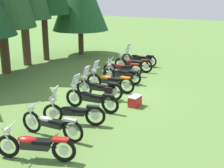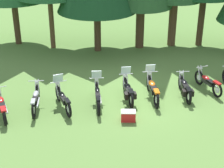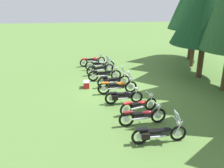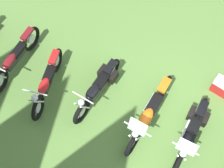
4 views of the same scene
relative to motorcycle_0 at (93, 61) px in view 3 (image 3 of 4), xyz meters
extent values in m
plane|color=#547A38|center=(5.89, 1.21, -0.45)|extent=(80.00, 80.00, 0.00)
torus|color=black|center=(-0.29, 0.74, -0.10)|extent=(0.35, 0.69, 0.70)
cylinder|color=silver|center=(-0.29, 0.74, -0.10)|extent=(0.14, 0.27, 0.26)
torus|color=black|center=(0.30, -0.78, -0.10)|extent=(0.35, 0.69, 0.70)
cylinder|color=silver|center=(0.30, -0.78, -0.10)|extent=(0.14, 0.27, 0.26)
cube|color=black|center=(0.00, -0.02, 0.01)|extent=(0.51, 0.84, 0.24)
ellipsoid|color=#B21919|center=(-0.08, 0.19, 0.16)|extent=(0.48, 0.64, 0.19)
cube|color=black|center=(0.08, -0.23, 0.13)|extent=(0.45, 0.60, 0.10)
cube|color=#B21919|center=(0.27, -0.70, 0.22)|extent=(0.36, 0.49, 0.08)
cylinder|color=silver|center=(-0.35, 0.66, 0.20)|extent=(0.16, 0.33, 0.65)
cylinder|color=silver|center=(-0.19, 0.72, 0.20)|extent=(0.16, 0.33, 0.65)
cylinder|color=silver|center=(-0.24, 0.61, 0.54)|extent=(0.68, 0.29, 0.04)
sphere|color=silver|center=(-0.27, 0.70, 0.42)|extent=(0.22, 0.22, 0.17)
cylinder|color=silver|center=(0.20, -0.13, -0.08)|extent=(0.36, 0.78, 0.08)
torus|color=black|center=(1.28, 1.31, -0.07)|extent=(0.13, 0.76, 0.75)
cylinder|color=silver|center=(1.28, 1.31, -0.07)|extent=(0.07, 0.30, 0.30)
torus|color=black|center=(1.36, -0.31, -0.07)|extent=(0.13, 0.76, 0.75)
cylinder|color=silver|center=(1.36, -0.31, -0.07)|extent=(0.07, 0.30, 0.30)
cube|color=black|center=(1.32, 0.50, 0.02)|extent=(0.22, 0.81, 0.21)
ellipsoid|color=#9EA0A8|center=(1.31, 0.72, 0.15)|extent=(0.26, 0.58, 0.17)
cube|color=black|center=(1.33, 0.28, 0.12)|extent=(0.24, 0.54, 0.10)
cube|color=#9EA0A8|center=(1.36, -0.23, 0.29)|extent=(0.19, 0.45, 0.08)
cylinder|color=silver|center=(1.22, 1.25, 0.22)|extent=(0.06, 0.34, 0.65)
cylinder|color=silver|center=(1.35, 1.25, 0.22)|extent=(0.06, 0.34, 0.65)
cylinder|color=silver|center=(1.29, 1.17, 0.56)|extent=(0.68, 0.07, 0.04)
sphere|color=silver|center=(1.28, 1.26, 0.44)|extent=(0.18, 0.18, 0.17)
cylinder|color=silver|center=(1.44, 0.33, -0.05)|extent=(0.12, 0.80, 0.08)
torus|color=black|center=(2.22, 1.19, -0.08)|extent=(0.36, 0.72, 0.73)
cylinder|color=silver|center=(2.22, 1.19, -0.08)|extent=(0.15, 0.28, 0.28)
torus|color=black|center=(2.77, -0.24, -0.08)|extent=(0.36, 0.72, 0.73)
cylinder|color=silver|center=(2.77, -0.24, -0.08)|extent=(0.15, 0.28, 0.28)
cube|color=black|center=(2.50, 0.48, 0.01)|extent=(0.46, 0.78, 0.20)
ellipsoid|color=black|center=(2.42, 0.67, 0.13)|extent=(0.42, 0.59, 0.16)
cube|color=black|center=(2.57, 0.28, 0.10)|extent=(0.40, 0.55, 0.10)
cube|color=black|center=(2.74, -0.16, 0.26)|extent=(0.33, 0.47, 0.08)
cylinder|color=silver|center=(2.17, 1.11, 0.21)|extent=(0.16, 0.33, 0.65)
cylinder|color=silver|center=(2.31, 1.16, 0.21)|extent=(0.16, 0.33, 0.65)
cylinder|color=silver|center=(2.27, 1.06, 0.55)|extent=(0.71, 0.30, 0.04)
sphere|color=silver|center=(2.24, 1.14, 0.43)|extent=(0.22, 0.22, 0.17)
cylinder|color=silver|center=(2.67, 0.37, -0.06)|extent=(0.35, 0.74, 0.08)
cube|color=silver|center=(2.26, 1.08, 0.73)|extent=(0.47, 0.30, 0.39)
torus|color=black|center=(3.93, 1.51, -0.07)|extent=(0.16, 0.76, 0.75)
cylinder|color=silver|center=(3.93, 1.51, -0.07)|extent=(0.07, 0.29, 0.29)
torus|color=black|center=(4.02, -0.12, -0.07)|extent=(0.16, 0.76, 0.75)
cylinder|color=silver|center=(4.02, -0.12, -0.07)|extent=(0.07, 0.29, 0.29)
cube|color=black|center=(3.97, 0.70, 0.04)|extent=(0.21, 0.81, 0.25)
ellipsoid|color=black|center=(3.96, 0.92, 0.19)|extent=(0.24, 0.58, 0.19)
cube|color=black|center=(3.99, 0.47, 0.16)|extent=(0.23, 0.55, 0.10)
cube|color=black|center=(4.02, -0.04, 0.28)|extent=(0.18, 0.45, 0.08)
cylinder|color=silver|center=(3.87, 1.45, 0.23)|extent=(0.06, 0.34, 0.65)
cylinder|color=silver|center=(4.00, 1.45, 0.23)|extent=(0.06, 0.34, 0.65)
cylinder|color=silver|center=(3.94, 1.37, 0.56)|extent=(0.65, 0.07, 0.04)
sphere|color=silver|center=(3.93, 1.46, 0.44)|extent=(0.18, 0.18, 0.17)
cylinder|color=silver|center=(4.09, 0.52, -0.05)|extent=(0.12, 0.81, 0.08)
cube|color=silver|center=(3.94, 1.39, 0.74)|extent=(0.45, 0.18, 0.39)
torus|color=black|center=(5.25, 1.91, -0.06)|extent=(0.20, 0.78, 0.77)
cylinder|color=silver|center=(5.25, 1.91, -0.06)|extent=(0.08, 0.30, 0.30)
torus|color=black|center=(5.42, 0.46, -0.06)|extent=(0.20, 0.78, 0.77)
cylinder|color=silver|center=(5.42, 0.46, -0.06)|extent=(0.08, 0.30, 0.30)
cube|color=black|center=(5.34, 1.19, 0.03)|extent=(0.31, 0.74, 0.20)
ellipsoid|color=black|center=(5.31, 1.38, 0.15)|extent=(0.35, 0.54, 0.16)
cube|color=black|center=(5.36, 0.99, 0.12)|extent=(0.32, 0.51, 0.10)
cube|color=black|center=(5.41, 0.54, 0.30)|extent=(0.26, 0.46, 0.08)
cylinder|color=silver|center=(5.17, 1.84, 0.23)|extent=(0.08, 0.34, 0.65)
cylinder|color=silver|center=(5.35, 1.86, 0.23)|extent=(0.08, 0.34, 0.65)
cylinder|color=silver|center=(5.27, 1.77, 0.57)|extent=(0.65, 0.11, 0.04)
sphere|color=silver|center=(5.26, 1.86, 0.45)|extent=(0.19, 0.19, 0.17)
cylinder|color=silver|center=(5.50, 1.04, -0.04)|extent=(0.16, 0.72, 0.08)
cube|color=silver|center=(5.27, 1.79, 0.75)|extent=(0.45, 0.20, 0.39)
cube|color=black|center=(5.21, 0.64, 0.04)|extent=(0.18, 0.33, 0.26)
cube|color=black|center=(5.58, 0.68, 0.04)|extent=(0.18, 0.33, 0.26)
torus|color=black|center=(6.40, 2.12, -0.06)|extent=(0.16, 0.78, 0.77)
cylinder|color=silver|center=(6.40, 2.12, -0.06)|extent=(0.07, 0.30, 0.30)
torus|color=black|center=(6.51, 0.43, -0.06)|extent=(0.16, 0.78, 0.77)
cylinder|color=silver|center=(6.51, 0.43, -0.06)|extent=(0.07, 0.30, 0.30)
cube|color=black|center=(6.46, 1.27, 0.05)|extent=(0.29, 0.85, 0.25)
ellipsoid|color=#D16014|center=(6.44, 1.51, 0.20)|extent=(0.33, 0.62, 0.19)
cube|color=black|center=(6.47, 1.04, 0.17)|extent=(0.31, 0.58, 0.10)
cube|color=#D16014|center=(6.51, 0.51, 0.30)|extent=(0.24, 0.45, 0.08)
cylinder|color=silver|center=(6.32, 2.06, 0.23)|extent=(0.07, 0.34, 0.65)
cylinder|color=silver|center=(6.49, 2.07, 0.23)|extent=(0.07, 0.34, 0.65)
cylinder|color=silver|center=(6.41, 1.98, 0.57)|extent=(0.71, 0.08, 0.04)
sphere|color=silver|center=(6.40, 2.07, 0.45)|extent=(0.18, 0.18, 0.17)
cylinder|color=silver|center=(6.61, 1.10, -0.04)|extent=(0.14, 0.84, 0.08)
cube|color=silver|center=(6.41, 2.00, 0.75)|extent=(0.45, 0.18, 0.39)
torus|color=black|center=(7.93, 2.17, -0.10)|extent=(0.14, 0.71, 0.70)
cylinder|color=silver|center=(7.93, 2.17, -0.10)|extent=(0.06, 0.27, 0.27)
torus|color=black|center=(7.98, 0.72, -0.10)|extent=(0.14, 0.71, 0.70)
cylinder|color=silver|center=(7.98, 0.72, -0.10)|extent=(0.06, 0.27, 0.27)
cube|color=black|center=(7.95, 1.44, 0.02)|extent=(0.25, 0.73, 0.25)
ellipsoid|color=black|center=(7.95, 1.65, 0.17)|extent=(0.30, 0.52, 0.20)
cube|color=black|center=(7.96, 1.24, 0.14)|extent=(0.28, 0.49, 0.10)
cube|color=black|center=(7.98, 0.80, 0.23)|extent=(0.22, 0.45, 0.08)
cylinder|color=silver|center=(7.85, 2.11, 0.20)|extent=(0.05, 0.34, 0.65)
cylinder|color=silver|center=(8.02, 2.12, 0.20)|extent=(0.05, 0.34, 0.65)
cylinder|color=silver|center=(7.94, 2.03, 0.54)|extent=(0.62, 0.06, 0.04)
sphere|color=silver|center=(7.93, 2.12, 0.42)|extent=(0.18, 0.18, 0.17)
cylinder|color=silver|center=(8.10, 1.29, -0.08)|extent=(0.10, 0.72, 0.08)
cube|color=black|center=(7.79, 0.91, 0.00)|extent=(0.15, 0.32, 0.26)
cube|color=black|center=(8.15, 0.92, 0.00)|extent=(0.15, 0.32, 0.26)
torus|color=black|center=(8.94, 2.71, -0.09)|extent=(0.33, 0.70, 0.71)
cylinder|color=silver|center=(8.94, 2.71, -0.09)|extent=(0.14, 0.27, 0.27)
torus|color=black|center=(9.42, 1.33, -0.09)|extent=(0.33, 0.70, 0.71)
cylinder|color=silver|center=(9.42, 1.33, -0.09)|extent=(0.14, 0.27, 0.27)
cube|color=black|center=(9.18, 2.02, 0.00)|extent=(0.43, 0.75, 0.21)
ellipsoid|color=#B21919|center=(9.12, 2.21, 0.12)|extent=(0.41, 0.57, 0.16)
cube|color=black|center=(9.25, 1.83, 0.09)|extent=(0.38, 0.53, 0.10)
cube|color=#B21919|center=(9.40, 1.40, 0.24)|extent=(0.32, 0.48, 0.08)
cylinder|color=silver|center=(8.89, 2.63, 0.20)|extent=(0.15, 0.33, 0.65)
cylinder|color=silver|center=(9.03, 2.68, 0.20)|extent=(0.15, 0.33, 0.65)
cylinder|color=silver|center=(8.99, 2.58, 0.54)|extent=(0.61, 0.24, 0.04)
sphere|color=silver|center=(8.96, 2.66, 0.42)|extent=(0.22, 0.22, 0.17)
cylinder|color=silver|center=(9.35, 1.91, -0.07)|extent=(0.32, 0.71, 0.08)
torus|color=black|center=(10.28, 2.73, -0.07)|extent=(0.20, 0.76, 0.75)
cylinder|color=silver|center=(10.28, 2.73, -0.07)|extent=(0.09, 0.29, 0.29)
torus|color=black|center=(10.47, 1.16, -0.07)|extent=(0.20, 0.76, 0.75)
cylinder|color=silver|center=(10.47, 1.16, -0.07)|extent=(0.09, 0.29, 0.29)
cube|color=black|center=(10.38, 1.95, 0.02)|extent=(0.28, 0.80, 0.22)
ellipsoid|color=maroon|center=(10.35, 2.16, 0.16)|extent=(0.30, 0.58, 0.17)
cube|color=black|center=(10.40, 1.73, 0.13)|extent=(0.28, 0.54, 0.10)
cube|color=maroon|center=(10.46, 1.24, 0.28)|extent=(0.23, 0.46, 0.08)
cylinder|color=silver|center=(10.22, 2.66, 0.22)|extent=(0.08, 0.34, 0.65)
cylinder|color=silver|center=(10.36, 2.68, 0.22)|extent=(0.08, 0.34, 0.65)
cylinder|color=silver|center=(10.30, 2.59, 0.56)|extent=(0.67, 0.12, 0.04)
sphere|color=silver|center=(10.29, 2.68, 0.44)|extent=(0.19, 0.19, 0.17)
cylinder|color=silver|center=(10.52, 1.79, -0.05)|extent=(0.18, 0.78, 0.08)
torus|color=black|center=(11.87, 3.11, -0.09)|extent=(0.13, 0.71, 0.71)
cylinder|color=silver|center=(11.87, 3.11, -0.09)|extent=(0.06, 0.28, 0.27)
torus|color=black|center=(11.94, 1.47, -0.09)|extent=(0.13, 0.71, 0.71)
cylinder|color=silver|center=(11.94, 1.47, -0.09)|extent=(0.06, 0.28, 0.27)
cube|color=black|center=(11.90, 2.29, 0.00)|extent=(0.25, 0.82, 0.22)
ellipsoid|color=black|center=(11.89, 2.52, 0.14)|extent=(0.30, 0.59, 0.17)
cube|color=black|center=(11.91, 2.06, 0.11)|extent=(0.28, 0.55, 0.10)
cube|color=black|center=(11.93, 1.55, 0.24)|extent=(0.22, 0.45, 0.08)
cylinder|color=silver|center=(11.79, 3.05, 0.20)|extent=(0.06, 0.34, 0.65)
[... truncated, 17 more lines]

